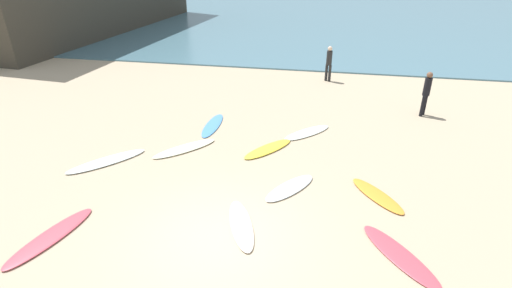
# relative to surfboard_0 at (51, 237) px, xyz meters

# --- Properties ---
(ground_plane) EXTENTS (120.00, 120.00, 0.00)m
(ground_plane) POSITION_rel_surfboard_0_xyz_m (3.86, 0.72, -0.04)
(ground_plane) COLOR tan
(ocean_water) EXTENTS (120.00, 40.00, 0.08)m
(ocean_water) POSITION_rel_surfboard_0_xyz_m (3.86, 35.13, 0.00)
(ocean_water) COLOR slate
(ocean_water) RESTS_ON ground_plane
(surfboard_0) EXTENTS (1.17, 2.51, 0.08)m
(surfboard_0) POSITION_rel_surfboard_0_xyz_m (0.00, 0.00, 0.00)
(surfboard_0) COLOR #D14C5A
(surfboard_0) RESTS_ON ground_plane
(surfboard_1) EXTENTS (1.89, 1.96, 0.08)m
(surfboard_1) POSITION_rel_surfboard_0_xyz_m (5.54, 6.99, -0.00)
(surfboard_1) COLOR white
(surfboard_1) RESTS_ON ground_plane
(surfboard_2) EXTENTS (1.61, 1.87, 0.08)m
(surfboard_2) POSITION_rel_surfboard_0_xyz_m (7.75, 3.25, 0.00)
(surfboard_2) COLOR orange
(surfboard_2) RESTS_ON ground_plane
(surfboard_3) EXTENTS (1.25, 2.10, 0.08)m
(surfboard_3) POSITION_rel_surfboard_0_xyz_m (4.34, 1.29, 0.00)
(surfboard_3) COLOR silver
(surfboard_3) RESTS_ON ground_plane
(surfboard_4) EXTENTS (0.56, 2.26, 0.06)m
(surfboard_4) POSITION_rel_surfboard_0_xyz_m (1.90, 6.98, -0.01)
(surfboard_4) COLOR #5196E3
(surfboard_4) RESTS_ON ground_plane
(surfboard_5) EXTENTS (1.72, 2.04, 0.08)m
(surfboard_5) POSITION_rel_surfboard_0_xyz_m (4.33, 5.42, 0.00)
(surfboard_5) COLOR yellow
(surfboard_5) RESTS_ON ground_plane
(surfboard_6) EXTENTS (1.57, 1.90, 0.08)m
(surfboard_6) POSITION_rel_surfboard_0_xyz_m (5.34, 3.17, -0.00)
(surfboard_6) COLOR white
(surfboard_6) RESTS_ON ground_plane
(surfboard_7) EXTENTS (1.99, 2.10, 0.08)m
(surfboard_7) POSITION_rel_surfboard_0_xyz_m (1.53, 4.91, 0.00)
(surfboard_7) COLOR #EDEDCA
(surfboard_7) RESTS_ON ground_plane
(surfboard_8) EXTENTS (1.84, 2.19, 0.06)m
(surfboard_8) POSITION_rel_surfboard_0_xyz_m (8.05, 0.92, -0.01)
(surfboard_8) COLOR #D94957
(surfboard_8) RESTS_ON ground_plane
(surfboard_9) EXTENTS (2.12, 2.32, 0.09)m
(surfboard_9) POSITION_rel_surfboard_0_xyz_m (-0.61, 3.60, 0.00)
(surfboard_9) COLOR white
(surfboard_9) RESTS_ON ground_plane
(beachgoer_near) EXTENTS (0.39, 0.39, 1.83)m
(beachgoer_near) POSITION_rel_surfboard_0_xyz_m (10.04, 9.64, 0.99)
(beachgoer_near) COLOR black
(beachgoer_near) RESTS_ON ground_plane
(beachgoer_mid) EXTENTS (0.38, 0.38, 1.79)m
(beachgoer_mid) POSITION_rel_surfboard_0_xyz_m (6.10, 13.59, 0.96)
(beachgoer_mid) COLOR black
(beachgoer_mid) RESTS_ON ground_plane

